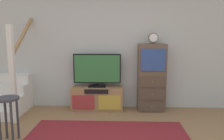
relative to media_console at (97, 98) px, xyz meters
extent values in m
cube|color=#B2B7B2|center=(0.30, 0.27, 1.10)|extent=(6.40, 0.12, 2.70)
cube|color=#997047|center=(0.00, 0.01, 0.00)|extent=(1.11, 0.36, 0.50)
cube|color=maroon|center=(-0.28, -0.18, -0.04)|extent=(0.46, 0.02, 0.30)
cube|color=#B79333|center=(0.28, -0.18, -0.04)|extent=(0.46, 0.02, 0.30)
cube|color=black|center=(0.00, -0.18, 0.20)|extent=(0.50, 0.02, 0.09)
cube|color=black|center=(0.00, 0.03, 0.26)|extent=(0.36, 0.22, 0.02)
cylinder|color=black|center=(0.00, 0.03, 0.31)|extent=(0.05, 0.05, 0.06)
cube|color=black|center=(0.00, 0.03, 0.65)|extent=(1.02, 0.05, 0.63)
cube|color=#2D6B38|center=(0.00, 0.00, 0.65)|extent=(0.97, 0.01, 0.58)
cube|color=brown|center=(1.16, 0.02, 0.47)|extent=(0.58, 0.34, 1.43)
cube|color=#4E3C2F|center=(1.16, -0.16, -0.12)|extent=(0.53, 0.02, 0.22)
sphere|color=olive|center=(1.16, -0.18, -0.12)|extent=(0.03, 0.03, 0.03)
cube|color=#4E3C2F|center=(1.16, -0.16, 0.14)|extent=(0.53, 0.02, 0.22)
sphere|color=olive|center=(1.16, -0.18, 0.14)|extent=(0.03, 0.03, 0.03)
cube|color=#4E3C2F|center=(1.16, -0.16, 0.41)|extent=(0.53, 0.02, 0.22)
sphere|color=olive|center=(1.16, -0.18, 0.41)|extent=(0.03, 0.03, 0.03)
cube|color=#2D4784|center=(1.16, -0.16, 0.86)|extent=(0.49, 0.02, 0.45)
cube|color=#4C3823|center=(1.18, 0.00, 1.19)|extent=(0.12, 0.08, 0.02)
cylinder|color=brown|center=(1.18, 0.00, 1.31)|extent=(0.20, 0.04, 0.20)
cylinder|color=silver|center=(1.18, -0.03, 1.31)|extent=(0.17, 0.01, 0.17)
cube|color=silver|center=(-1.95, -0.40, -0.06)|extent=(0.90, 0.26, 0.38)
cube|color=silver|center=(-1.95, -0.14, 0.03)|extent=(0.90, 0.26, 0.57)
cube|color=silver|center=(-1.95, 0.12, 0.13)|extent=(0.90, 0.26, 0.76)
cube|color=silver|center=(-1.95, 0.38, 0.22)|extent=(0.90, 0.26, 0.95)
cube|color=silver|center=(-1.45, -0.79, 0.65)|extent=(0.09, 0.09, 1.80)
cube|color=#9E7547|center=(-1.45, -0.14, 1.45)|extent=(0.06, 1.33, 0.99)
cylinder|color=#333338|center=(-1.09, -1.62, 0.08)|extent=(0.04, 0.04, 0.65)
cylinder|color=#333338|center=(-1.28, -1.44, 0.08)|extent=(0.04, 0.04, 0.65)
cylinder|color=#333338|center=(-1.09, -1.44, 0.08)|extent=(0.04, 0.04, 0.65)
cylinder|color=#333338|center=(-1.19, -1.53, 0.42)|extent=(0.34, 0.34, 0.03)
camera|label=1|loc=(0.50, -4.66, 1.34)|focal=35.49mm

